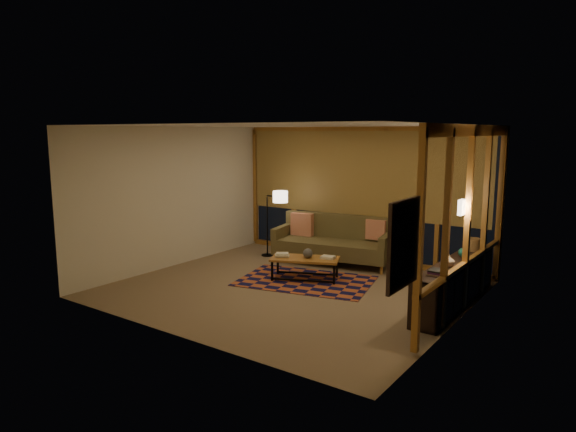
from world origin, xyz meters
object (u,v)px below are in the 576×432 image
Objects in this scene: sofa at (333,241)px; floor_lamp at (267,223)px; coffee_table at (305,269)px; bookshelf at (455,283)px.

floor_lamp is at bearing 177.72° from sofa.
coffee_table is at bearing -36.98° from floor_lamp.
sofa is 2.96m from bookshelf.
bookshelf is at bearing -16.00° from floor_lamp.
floor_lamp is at bearing 124.04° from coffee_table.
sofa is at bearing 3.90° from floor_lamp.
coffee_table is at bearing -93.32° from sofa.
floor_lamp reaches higher than sofa.
sofa reaches higher than bookshelf.
coffee_table is at bearing -175.87° from bookshelf.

